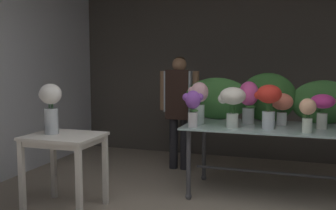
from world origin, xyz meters
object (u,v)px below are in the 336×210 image
(vase_fuchsia_lilies, at_px, (248,99))
(vase_violet_anemones, at_px, (193,105))
(vase_ivory_stock, at_px, (232,101))
(vase_white_roses_tall, at_px, (50,105))
(display_table_glass, at_px, (268,137))
(side_table_white, at_px, (64,145))
(florist, at_px, (179,101))
(vase_coral_hydrangea, at_px, (282,105))
(vase_blush_snapdragons, at_px, (199,99))
(vase_magenta_carnations, at_px, (322,106))
(vase_peach_tulips, at_px, (308,113))
(vase_scarlet_roses, at_px, (269,101))

(vase_fuchsia_lilies, height_order, vase_violet_anemones, vase_fuchsia_lilies)
(vase_ivory_stock, distance_m, vase_white_roses_tall, 1.89)
(vase_ivory_stock, bearing_deg, display_table_glass, 32.64)
(side_table_white, height_order, vase_violet_anemones, vase_violet_anemones)
(florist, xyz_separation_m, vase_white_roses_tall, (-0.81, -1.83, 0.10))
(vase_coral_hydrangea, bearing_deg, florist, 154.75)
(display_table_glass, distance_m, vase_blush_snapdragons, 0.88)
(vase_coral_hydrangea, bearing_deg, vase_white_roses_tall, -152.16)
(vase_fuchsia_lilies, relative_size, vase_white_roses_tall, 0.95)
(side_table_white, bearing_deg, vase_violet_anemones, 31.88)
(vase_blush_snapdragons, distance_m, vase_white_roses_tall, 1.64)
(side_table_white, xyz_separation_m, vase_fuchsia_lilies, (1.69, 1.17, 0.41))
(side_table_white, bearing_deg, vase_magenta_carnations, 22.95)
(side_table_white, distance_m, vase_peach_tulips, 2.46)
(florist, distance_m, vase_scarlet_roses, 1.60)
(display_table_glass, height_order, side_table_white, display_table_glass)
(side_table_white, relative_size, vase_blush_snapdragons, 1.62)
(vase_coral_hydrangea, height_order, vase_peach_tulips, vase_coral_hydrangea)
(vase_fuchsia_lilies, xyz_separation_m, vase_violet_anemones, (-0.54, -0.46, -0.04))
(florist, xyz_separation_m, vase_fuchsia_lilies, (1.03, -0.65, 0.11))
(vase_blush_snapdragons, relative_size, vase_coral_hydrangea, 1.33)
(florist, xyz_separation_m, vase_blush_snapdragons, (0.49, -0.84, 0.11))
(florist, height_order, vase_coral_hydrangea, florist)
(display_table_glass, bearing_deg, vase_coral_hydrangea, 38.20)
(vase_magenta_carnations, bearing_deg, vase_white_roses_tall, -158.24)
(vase_violet_anemones, relative_size, vase_white_roses_tall, 0.79)
(vase_ivory_stock, bearing_deg, vase_peach_tulips, -5.68)
(vase_scarlet_roses, height_order, vase_blush_snapdragons, vase_blush_snapdragons)
(vase_ivory_stock, bearing_deg, vase_scarlet_roses, 6.50)
(vase_fuchsia_lilies, xyz_separation_m, vase_white_roses_tall, (-1.84, -1.18, -0.00))
(display_table_glass, xyz_separation_m, vase_fuchsia_lilies, (-0.24, 0.11, 0.40))
(vase_violet_anemones, distance_m, vase_white_roses_tall, 1.48)
(side_table_white, height_order, vase_peach_tulips, vase_peach_tulips)
(florist, xyz_separation_m, vase_peach_tulips, (1.66, -1.08, 0.03))
(side_table_white, height_order, vase_white_roses_tall, vase_white_roses_tall)
(display_table_glass, distance_m, vase_ivory_stock, 0.60)
(vase_ivory_stock, relative_size, vase_peach_tulips, 1.27)
(vase_peach_tulips, bearing_deg, vase_coral_hydrangea, 121.70)
(vase_ivory_stock, height_order, vase_violet_anemones, vase_ivory_stock)
(florist, bearing_deg, vase_blush_snapdragons, -59.55)
(vase_peach_tulips, bearing_deg, vase_scarlet_roses, 162.89)
(vase_peach_tulips, relative_size, vase_white_roses_tall, 0.68)
(vase_blush_snapdragons, bearing_deg, vase_coral_hydrangea, 10.91)
(vase_violet_anemones, bearing_deg, vase_ivory_stock, 15.04)
(vase_scarlet_roses, distance_m, vase_white_roses_tall, 2.26)
(side_table_white, height_order, vase_ivory_stock, vase_ivory_stock)
(vase_coral_hydrangea, relative_size, vase_peach_tulips, 1.04)
(vase_coral_hydrangea, relative_size, vase_white_roses_tall, 0.71)
(vase_ivory_stock, bearing_deg, vase_fuchsia_lilies, 69.05)
(side_table_white, height_order, vase_coral_hydrangea, vase_coral_hydrangea)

